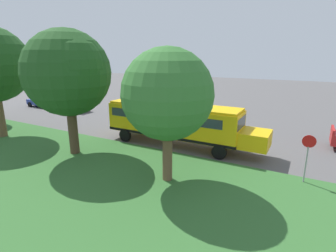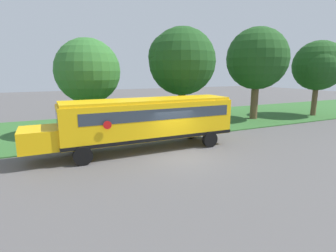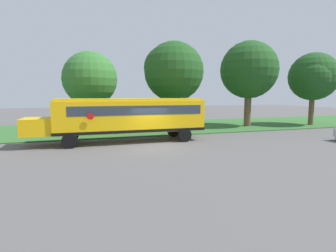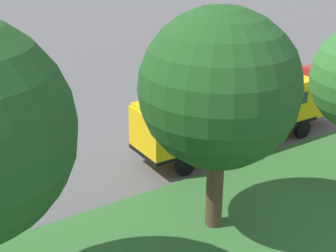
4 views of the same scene
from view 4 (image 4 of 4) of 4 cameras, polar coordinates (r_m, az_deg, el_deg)
The scene contains 5 objects.
ground_plane at distance 26.12m, azimuth 2.36°, elevation -1.30°, with size 120.00×120.00×0.00m, color #565454.
grass_verge at distance 19.82m, azimuth 19.47°, elevation -11.19°, with size 12.00×80.00×0.08m, color #33662D.
school_bus at distance 24.53m, azimuth 8.10°, elevation 1.70°, with size 2.84×12.42×3.16m.
pickup_truck at distance 37.46m, azimuth 19.06°, elevation 6.79°, with size 2.28×5.40×2.10m.
oak_tree_roadside_mid at distance 16.34m, azimuth 6.98°, elevation 4.91°, with size 5.68×5.69×8.48m.
Camera 4 is at (-19.43, 13.75, 10.74)m, focal length 50.00 mm.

